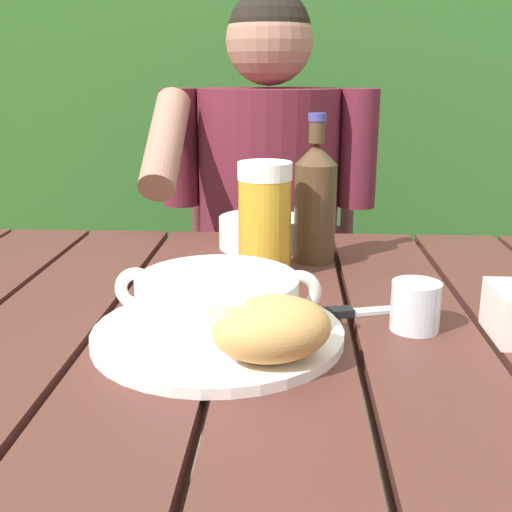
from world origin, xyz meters
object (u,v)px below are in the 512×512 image
object	(u,v)px
bread_roll	(270,329)
beer_bottle	(314,201)
water_glass_small	(413,305)
soup_bowl	(216,302)
serving_plate	(216,333)
diner_bowl	(259,232)
chair_near_diner	(269,301)
person_eating	(265,227)
beer_glass	(263,219)
table_knife	(348,312)

from	to	relation	value
bread_roll	beer_bottle	xyz separation A→B (m)	(0.06, 0.39, 0.05)
water_glass_small	soup_bowl	bearing A→B (deg)	-169.21
serving_plate	diner_bowl	xyz separation A→B (m)	(0.03, 0.40, 0.02)
chair_near_diner	person_eating	world-z (taller)	person_eating
chair_near_diner	beer_bottle	size ratio (longest dim) A/B	4.29
chair_near_diner	diner_bowl	size ratio (longest dim) A/B	6.96
beer_bottle	serving_plate	bearing A→B (deg)	-110.51
beer_glass	table_knife	distance (m)	0.21
beer_bottle	water_glass_small	xyz separation A→B (m)	(0.11, -0.28, -0.07)
soup_bowl	diner_bowl	xyz separation A→B (m)	(0.03, 0.40, -0.02)
bread_roll	beer_glass	bearing A→B (deg)	93.82
diner_bowl	water_glass_small	bearing A→B (deg)	-60.51
beer_glass	beer_bottle	bearing A→B (deg)	45.54
bread_roll	chair_near_diner	bearing A→B (deg)	91.96
person_eating	diner_bowl	world-z (taller)	person_eating
serving_plate	bread_roll	xyz separation A→B (m)	(0.06, -0.07, 0.04)
water_glass_small	bread_roll	bearing A→B (deg)	-144.31
person_eating	diner_bowl	distance (m)	0.35
serving_plate	diner_bowl	distance (m)	0.40
person_eating	beer_glass	bearing A→B (deg)	-88.11
serving_plate	person_eating	bearing A→B (deg)	87.93
serving_plate	water_glass_small	distance (m)	0.23
table_knife	diner_bowl	xyz separation A→B (m)	(-0.13, 0.32, 0.02)
person_eating	table_knife	bearing A→B (deg)	-78.77
soup_bowl	bread_roll	distance (m)	0.10
beer_glass	water_glass_small	size ratio (longest dim) A/B	2.89
person_eating	diner_bowl	xyz separation A→B (m)	(0.00, -0.34, 0.07)
soup_bowl	water_glass_small	xyz separation A→B (m)	(0.23, 0.04, -0.02)
chair_near_diner	beer_glass	bearing A→B (deg)	-88.88
soup_bowl	beer_glass	size ratio (longest dim) A/B	1.38
beer_bottle	table_knife	xyz separation A→B (m)	(0.04, -0.24, -0.09)
soup_bowl	beer_glass	bearing A→B (deg)	79.89
person_eating	water_glass_small	bearing A→B (deg)	-73.75
chair_near_diner	bread_roll	size ratio (longest dim) A/B	6.84
diner_bowl	person_eating	bearing A→B (deg)	90.47
beer_glass	beer_bottle	size ratio (longest dim) A/B	0.72
chair_near_diner	diner_bowl	world-z (taller)	chair_near_diner
person_eating	beer_bottle	xyz separation A→B (m)	(0.09, -0.42, 0.15)
beer_bottle	water_glass_small	distance (m)	0.30
person_eating	serving_plate	world-z (taller)	person_eating
serving_plate	soup_bowl	xyz separation A→B (m)	(-0.00, -0.00, 0.04)
diner_bowl	serving_plate	bearing A→B (deg)	-94.25
chair_near_diner	water_glass_small	distance (m)	0.97
serving_plate	beer_glass	size ratio (longest dim) A/B	1.70
beer_glass	table_knife	xyz separation A→B (m)	(0.11, -0.16, -0.08)
serving_plate	beer_bottle	world-z (taller)	beer_bottle
water_glass_small	diner_bowl	world-z (taller)	water_glass_small
water_glass_small	table_knife	world-z (taller)	water_glass_small
beer_bottle	diner_bowl	world-z (taller)	beer_bottle
serving_plate	chair_near_diner	bearing A→B (deg)	88.20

